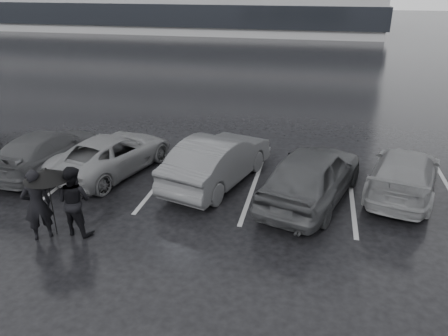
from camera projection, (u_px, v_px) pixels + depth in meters
name	position (u px, v px, depth m)	size (l,w,h in m)	color
ground	(216.00, 224.00, 10.89)	(160.00, 160.00, 0.00)	black
car_main	(312.00, 174.00, 11.77)	(1.82, 4.51, 1.54)	black
car_west_a	(218.00, 160.00, 12.85)	(1.53, 4.39, 1.45)	#2F2F32
car_west_b	(113.00, 153.00, 13.65)	(1.98, 4.28, 1.19)	#505053
car_west_c	(48.00, 150.00, 13.81)	(1.75, 4.30, 1.25)	black
car_east	(404.00, 173.00, 12.25)	(1.72, 4.23, 1.23)	#505053
pedestrian_left	(37.00, 205.00, 9.99)	(0.64, 0.42, 1.74)	black
pedestrian_right	(74.00, 201.00, 10.20)	(0.84, 0.65, 1.72)	black
umbrella	(46.00, 174.00, 9.84)	(1.02, 1.02, 1.74)	black
stall_stripes	(209.00, 179.00, 13.28)	(19.72, 5.00, 0.00)	#979799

